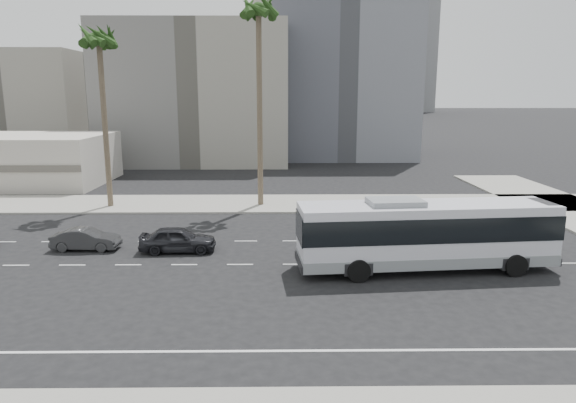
{
  "coord_description": "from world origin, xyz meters",
  "views": [
    {
      "loc": [
        -0.72,
        -26.15,
        8.92
      ],
      "look_at": [
        -0.37,
        4.0,
        2.64
      ],
      "focal_mm": 31.78,
      "sensor_mm": 36.0,
      "label": 1
    }
  ],
  "objects_px": {
    "car_a": "(178,239)",
    "car_b": "(86,239)",
    "palm_near": "(259,14)",
    "city_bus": "(426,233)",
    "palm_mid": "(99,42)"
  },
  "relations": [
    {
      "from": "city_bus",
      "to": "palm_near",
      "type": "xyz_separation_m",
      "value": [
        -9.19,
        15.73,
        13.04
      ]
    },
    {
      "from": "car_a",
      "to": "palm_near",
      "type": "height_order",
      "value": "palm_near"
    },
    {
      "from": "car_b",
      "to": "palm_near",
      "type": "height_order",
      "value": "palm_near"
    },
    {
      "from": "palm_near",
      "to": "palm_mid",
      "type": "xyz_separation_m",
      "value": [
        -12.17,
        -0.41,
        -2.12
      ]
    },
    {
      "from": "car_b",
      "to": "palm_near",
      "type": "xyz_separation_m",
      "value": [
        9.8,
        11.99,
        14.39
      ]
    },
    {
      "from": "city_bus",
      "to": "palm_near",
      "type": "height_order",
      "value": "palm_near"
    },
    {
      "from": "car_b",
      "to": "palm_near",
      "type": "relative_size",
      "value": 0.23
    },
    {
      "from": "city_bus",
      "to": "car_a",
      "type": "distance_m",
      "value": 13.94
    },
    {
      "from": "city_bus",
      "to": "car_b",
      "type": "relative_size",
      "value": 3.45
    },
    {
      "from": "city_bus",
      "to": "palm_near",
      "type": "relative_size",
      "value": 0.81
    },
    {
      "from": "palm_near",
      "to": "city_bus",
      "type": "bearing_deg",
      "value": -59.69
    },
    {
      "from": "car_a",
      "to": "city_bus",
      "type": "bearing_deg",
      "value": -106.0
    },
    {
      "from": "car_a",
      "to": "car_b",
      "type": "distance_m",
      "value": 5.52
    },
    {
      "from": "car_a",
      "to": "car_b",
      "type": "height_order",
      "value": "car_a"
    },
    {
      "from": "car_a",
      "to": "car_b",
      "type": "xyz_separation_m",
      "value": [
        -5.5,
        0.46,
        -0.11
      ]
    }
  ]
}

